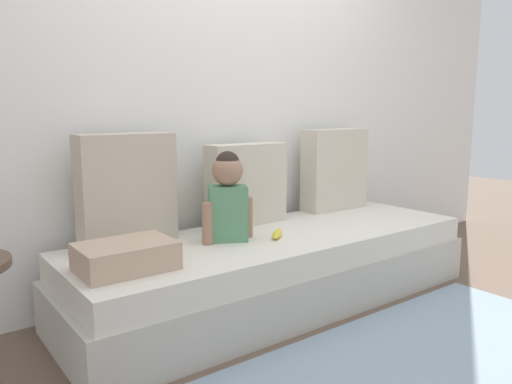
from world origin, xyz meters
The scene contains 10 objects.
ground_plane centered at (0.00, 0.00, 0.00)m, with size 12.00×12.00×0.00m, color brown.
back_wall centered at (0.00, 0.53, 1.21)m, with size 5.62×0.10×2.42m, color white.
couch centered at (0.00, 0.00, 0.20)m, with size 2.42×0.80×0.40m.
throw_pillow_left centered at (-0.75, 0.30, 0.68)m, with size 0.49×0.16×0.57m, color #C1B29E.
throw_pillow_center centered at (0.00, 0.30, 0.64)m, with size 0.50×0.16×0.48m, color beige.
throw_pillow_right centered at (0.75, 0.30, 0.68)m, with size 0.49×0.16×0.55m, color beige.
toddler centered at (-0.31, 0.04, 0.65)m, with size 0.31×0.20×0.47m.
banana centered at (-0.06, -0.07, 0.42)m, with size 0.17×0.04×0.04m, color yellow.
folded_blanket centered at (-0.93, -0.10, 0.46)m, with size 0.40×0.28×0.12m, color tan.
floor_rug centered at (0.00, -0.95, 0.00)m, with size 2.18×1.00×0.01m, color #8499A8.
Camera 1 is at (-1.70, -2.07, 1.08)m, focal length 34.47 mm.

